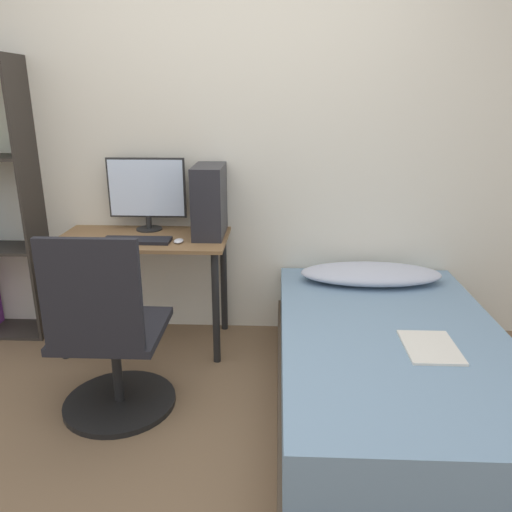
{
  "coord_description": "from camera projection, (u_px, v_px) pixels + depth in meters",
  "views": [
    {
      "loc": [
        0.32,
        -1.67,
        1.57
      ],
      "look_at": [
        0.21,
        0.84,
        0.75
      ],
      "focal_mm": 35.0,
      "sensor_mm": 36.0,
      "label": 1
    }
  ],
  "objects": [
    {
      "name": "ground_plane",
      "position": [
        198.0,
        488.0,
        2.08
      ],
      "size": [
        14.0,
        14.0,
        0.0
      ],
      "primitive_type": "plane",
      "color": "brown"
    },
    {
      "name": "wall_back",
      "position": [
        229.0,
        146.0,
        3.18
      ],
      "size": [
        8.0,
        0.05,
        2.5
      ],
      "color": "silver",
      "rests_on": "ground_plane"
    },
    {
      "name": "desk",
      "position": [
        144.0,
        255.0,
        3.12
      ],
      "size": [
        1.05,
        0.55,
        0.73
      ],
      "color": "brown",
      "rests_on": "ground_plane"
    },
    {
      "name": "office_chair",
      "position": [
        110.0,
        349.0,
        2.47
      ],
      "size": [
        0.58,
        0.58,
        0.98
      ],
      "color": "black",
      "rests_on": "ground_plane"
    },
    {
      "name": "bed",
      "position": [
        390.0,
        371.0,
        2.55
      ],
      "size": [
        1.15,
        1.88,
        0.44
      ],
      "color": "#4C3D2D",
      "rests_on": "ground_plane"
    },
    {
      "name": "pillow",
      "position": [
        371.0,
        274.0,
        3.11
      ],
      "size": [
        0.87,
        0.36,
        0.11
      ],
      "color": "#B2B7C6",
      "rests_on": "bed"
    },
    {
      "name": "magazine",
      "position": [
        430.0,
        347.0,
        2.31
      ],
      "size": [
        0.24,
        0.32,
        0.01
      ],
      "color": "silver",
      "rests_on": "bed"
    },
    {
      "name": "monitor",
      "position": [
        147.0,
        191.0,
        3.17
      ],
      "size": [
        0.5,
        0.17,
        0.46
      ],
      "color": "black",
      "rests_on": "desk"
    },
    {
      "name": "keyboard",
      "position": [
        137.0,
        240.0,
        2.98
      ],
      "size": [
        0.4,
        0.14,
        0.02
      ],
      "color": "black",
      "rests_on": "desk"
    },
    {
      "name": "pc_tower",
      "position": [
        210.0,
        201.0,
        3.06
      ],
      "size": [
        0.18,
        0.38,
        0.43
      ],
      "color": "#232328",
      "rests_on": "desk"
    },
    {
      "name": "mouse",
      "position": [
        179.0,
        241.0,
        2.96
      ],
      "size": [
        0.06,
        0.09,
        0.02
      ],
      "color": "silver",
      "rests_on": "desk"
    }
  ]
}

